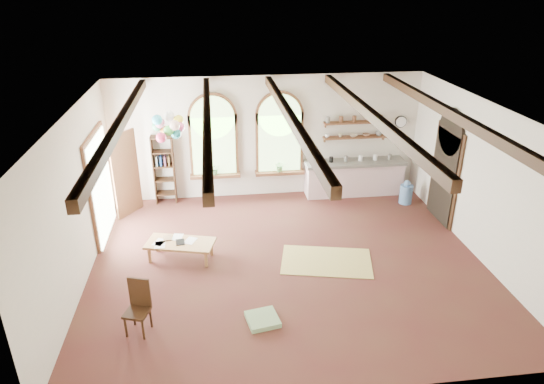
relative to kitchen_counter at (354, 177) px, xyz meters
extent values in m
plane|color=#512C21|center=(-2.30, -3.20, -0.48)|extent=(8.00, 8.00, 0.00)
cube|color=brown|center=(-3.70, 0.24, 0.97)|extent=(1.24, 0.08, 1.64)
cylinder|color=brown|center=(-3.70, 0.24, 1.72)|extent=(1.24, 0.08, 1.24)
cube|color=#8FB96F|center=(-3.70, 0.20, 0.97)|extent=(1.10, 0.04, 1.50)
cube|color=brown|center=(-3.70, 0.15, 0.18)|extent=(1.30, 0.28, 0.08)
cube|color=brown|center=(-2.00, 0.24, 0.97)|extent=(1.24, 0.08, 1.64)
cylinder|color=brown|center=(-2.00, 0.24, 1.72)|extent=(1.24, 0.08, 1.24)
cube|color=#8FB96F|center=(-2.00, 0.20, 0.97)|extent=(1.10, 0.04, 1.50)
cube|color=brown|center=(-2.00, 0.15, 0.18)|extent=(1.30, 0.28, 0.08)
cube|color=brown|center=(-6.25, -1.40, 0.67)|extent=(0.10, 1.90, 2.50)
cube|color=black|center=(1.65, -1.70, 0.62)|extent=(0.10, 1.30, 2.40)
cube|color=silver|center=(0.00, 0.00, -0.05)|extent=(2.60, 0.55, 0.86)
cube|color=slate|center=(0.00, 0.00, 0.42)|extent=(2.68, 0.62, 0.08)
cube|color=brown|center=(0.00, 0.18, 1.07)|extent=(1.70, 0.24, 0.04)
cube|color=brown|center=(0.00, 0.18, 1.47)|extent=(1.70, 0.24, 0.04)
cylinder|color=black|center=(1.25, 0.25, 1.42)|extent=(0.32, 0.04, 0.32)
cube|color=#381F12|center=(-5.25, 0.12, 0.42)|extent=(0.03, 0.32, 1.80)
cube|color=#381F12|center=(-4.75, 0.12, 0.42)|extent=(0.03, 0.32, 1.80)
cube|color=tan|center=(-4.50, -2.78, -0.10)|extent=(1.51, 0.98, 0.05)
cube|color=tan|center=(-5.14, -2.84, -0.30)|extent=(0.06, 0.06, 0.35)
cube|color=tan|center=(-3.98, -3.15, -0.30)|extent=(0.06, 0.06, 0.35)
cube|color=tan|center=(-5.02, -2.40, -0.30)|extent=(0.06, 0.06, 0.35)
cube|color=tan|center=(-3.86, -2.71, -0.30)|extent=(0.06, 0.06, 0.35)
cube|color=#381F12|center=(-5.10, -5.00, -0.08)|extent=(0.47, 0.47, 0.04)
cube|color=#381F12|center=(-5.05, -4.84, 0.19)|extent=(0.37, 0.15, 0.55)
cube|color=tan|center=(-1.50, -3.28, -0.47)|extent=(2.06, 1.52, 0.02)
cube|color=gray|center=(-3.03, -5.00, -0.43)|extent=(0.61, 0.61, 0.09)
cylinder|color=#5683BA|center=(1.03, 0.00, -0.27)|extent=(0.27, 0.27, 0.41)
sphere|color=#5683BA|center=(1.03, 0.00, -0.02)|extent=(0.15, 0.15, 0.15)
cylinder|color=#5683BA|center=(1.19, -0.76, -0.23)|extent=(0.33, 0.33, 0.49)
sphere|color=#5683BA|center=(1.19, -0.76, 0.07)|extent=(0.18, 0.18, 0.18)
cylinder|color=white|center=(-4.70, -0.90, 2.30)|extent=(0.01, 0.01, 0.85)
sphere|color=teal|center=(-4.54, -0.96, 1.69)|extent=(0.23, 0.23, 0.23)
sphere|color=#E44C8D|center=(-4.46, -0.84, 1.81)|extent=(0.23, 0.23, 0.23)
sphere|color=yellow|center=(-4.47, -0.66, 1.93)|extent=(0.23, 0.23, 0.23)
sphere|color=white|center=(-4.67, -0.73, 2.05)|extent=(0.23, 0.23, 0.23)
sphere|color=orange|center=(-4.79, -0.67, 1.69)|extent=(0.23, 0.23, 0.23)
sphere|color=#429A68|center=(-4.97, -0.71, 1.81)|extent=(0.23, 0.23, 0.23)
sphere|color=#C95E8B|center=(-4.87, -0.89, 1.93)|extent=(0.23, 0.23, 0.23)
sphere|color=#35BDE5|center=(-4.92, -1.03, 2.05)|extent=(0.23, 0.23, 0.23)
sphere|color=#F3366A|center=(-4.85, -1.19, 1.69)|extent=(0.23, 0.23, 0.23)
sphere|color=#4FE158|center=(-4.68, -1.07, 1.81)|extent=(0.23, 0.23, 0.23)
sphere|color=#FFCDBB|center=(-4.54, -1.10, 1.93)|extent=(0.23, 0.23, 0.23)
imported|color=olive|center=(-4.86, -2.59, -0.07)|extent=(0.20, 0.27, 0.02)
cube|color=black|center=(-4.50, -2.78, -0.07)|extent=(0.20, 0.27, 0.01)
imported|color=#598C4C|center=(-3.70, 0.12, 0.37)|extent=(0.27, 0.23, 0.30)
imported|color=#598C4C|center=(-2.00, 0.12, 0.37)|extent=(0.27, 0.23, 0.30)
imported|color=white|center=(-0.75, 0.18, 1.14)|extent=(0.12, 0.10, 0.10)
imported|color=beige|center=(-0.40, 0.18, 1.14)|extent=(0.10, 0.10, 0.09)
imported|color=beige|center=(-0.05, 0.18, 1.12)|extent=(0.22, 0.22, 0.05)
imported|color=#8C664C|center=(0.30, 0.18, 1.12)|extent=(0.20, 0.20, 0.06)
imported|color=slate|center=(0.65, 0.18, 1.19)|extent=(0.18, 0.18, 0.19)
camera|label=1|loc=(-3.71, -11.66, 4.99)|focal=32.00mm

